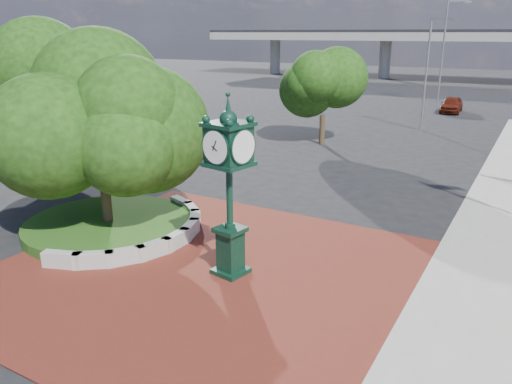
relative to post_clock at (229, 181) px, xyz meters
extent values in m
plane|color=black|center=(-0.87, 0.71, -2.98)|extent=(200.00, 200.00, 0.00)
cube|color=maroon|center=(-0.87, -0.29, -2.96)|extent=(12.00, 12.00, 0.04)
cube|color=#9E9B93|center=(-4.78, -2.30, -2.71)|extent=(1.29, 0.76, 0.54)
cube|color=#9E9B93|center=(-3.93, -1.83, -2.71)|extent=(1.20, 1.04, 0.54)
cube|color=#9E9B93|center=(-3.25, -1.13, -2.71)|extent=(1.00, 1.22, 0.54)
cube|color=#9E9B93|center=(-2.82, -0.25, -2.71)|extent=(0.71, 1.30, 0.54)
cube|color=#9E9B93|center=(-2.67, 0.71, -2.71)|extent=(0.35, 1.25, 0.54)
cube|color=#9E9B93|center=(-2.82, 1.67, -2.71)|extent=(0.71, 1.30, 0.54)
cube|color=#9E9B93|center=(-3.25, 2.55, -2.71)|extent=(1.00, 1.22, 0.54)
cube|color=#9E9B93|center=(-3.93, 3.25, -2.71)|extent=(1.20, 1.04, 0.54)
cube|color=#9E9B93|center=(-4.78, 3.72, -2.71)|extent=(1.29, 0.76, 0.54)
cylinder|color=#183F12|center=(-5.87, 0.71, -2.78)|extent=(6.10, 6.10, 0.40)
cube|color=#9E9B93|center=(-0.87, 70.71, 3.52)|extent=(90.00, 12.00, 1.20)
cube|color=black|center=(-0.87, 70.71, 4.32)|extent=(90.00, 12.00, 0.40)
cylinder|color=#9E9B93|center=(-35.87, 70.71, 0.02)|extent=(1.80, 1.80, 6.00)
cylinder|color=#9E9B93|center=(-15.87, 70.71, 0.02)|extent=(1.80, 1.80, 6.00)
cylinder|color=#38281C|center=(-5.87, 0.71, -1.90)|extent=(0.36, 0.36, 2.17)
sphere|color=#17340E|center=(-5.87, 0.71, 0.75)|extent=(5.20, 5.20, 5.20)
cylinder|color=#38281C|center=(-13.87, 5.71, -1.76)|extent=(0.36, 0.36, 2.45)
sphere|color=#17340E|center=(-13.87, 5.71, 1.15)|extent=(5.60, 5.60, 5.60)
cylinder|color=#38281C|center=(-4.87, 18.71, -2.02)|extent=(0.36, 0.36, 1.92)
sphere|color=#17340E|center=(-4.87, 18.71, 0.26)|extent=(4.40, 4.40, 4.40)
cube|color=black|center=(0.00, 0.00, -2.89)|extent=(1.06, 1.06, 0.18)
cube|color=black|center=(0.00, 0.00, -2.18)|extent=(0.73, 0.73, 1.26)
cube|color=black|center=(0.00, 0.00, -1.52)|extent=(0.93, 0.93, 0.14)
cylinder|color=black|center=(0.00, 0.00, -0.48)|extent=(0.19, 0.19, 1.94)
cube|color=black|center=(0.00, 0.00, 1.07)|extent=(1.19, 1.19, 1.03)
cylinder|color=white|center=(-0.09, -0.53, 1.07)|extent=(0.91, 0.22, 0.91)
cylinder|color=white|center=(0.09, 0.53, 1.07)|extent=(0.91, 0.22, 0.91)
cylinder|color=white|center=(-0.53, 0.09, 1.07)|extent=(0.22, 0.91, 0.91)
cylinder|color=white|center=(0.53, -0.09, 1.07)|extent=(0.22, 0.91, 0.91)
sphere|color=black|center=(0.00, 0.00, 1.78)|extent=(0.50, 0.50, 0.50)
cone|color=black|center=(0.00, 0.00, 2.16)|extent=(0.21, 0.21, 0.57)
imported|color=#4F170B|center=(0.12, 37.54, -2.25)|extent=(1.93, 4.36, 1.46)
cylinder|color=slate|center=(-0.33, 27.19, 1.01)|extent=(0.14, 0.14, 7.99)
cube|color=slate|center=(0.47, 27.08, 5.01)|extent=(1.60, 0.34, 0.11)
cube|color=slate|center=(1.17, 26.99, 4.92)|extent=(0.47, 0.28, 0.13)
cylinder|color=slate|center=(-2.40, 44.39, 2.06)|extent=(0.18, 0.18, 10.09)
cube|color=slate|center=(-1.44, 44.69, 7.11)|extent=(1.98, 0.77, 0.13)
cube|color=slate|center=(-0.58, 44.96, 6.99)|extent=(0.62, 0.44, 0.17)
camera|label=1|loc=(7.56, -11.57, 4.08)|focal=35.00mm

